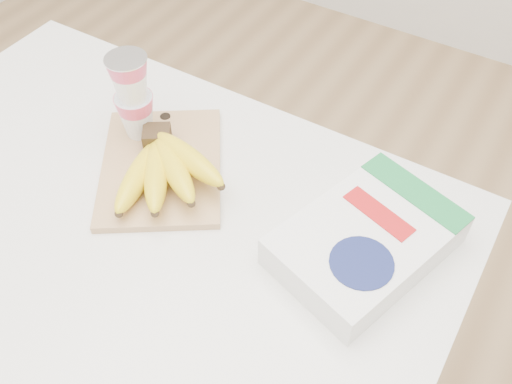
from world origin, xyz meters
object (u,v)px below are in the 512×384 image
at_px(table, 160,329).
at_px(cereal_box, 366,240).
at_px(bananas, 164,167).
at_px(yogurt_stack, 133,95).
at_px(cutting_board, 161,166).

distance_m(table, cereal_box, 0.58).
relative_size(table, bananas, 4.99).
bearing_deg(bananas, yogurt_stack, 148.41).
xyz_separation_m(cutting_board, bananas, (0.03, -0.03, 0.04)).
xyz_separation_m(table, cereal_box, (0.36, 0.13, 0.43)).
bearing_deg(cutting_board, cereal_box, -30.84).
relative_size(table, cutting_board, 3.79).
bearing_deg(table, yogurt_stack, 122.86).
bearing_deg(table, bananas, 80.84).
relative_size(bananas, cereal_box, 0.67).
bearing_deg(bananas, table, -99.16).
relative_size(yogurt_stack, cereal_box, 0.53).
distance_m(table, bananas, 0.45).
distance_m(yogurt_stack, cereal_box, 0.47).
distance_m(cutting_board, cereal_box, 0.38).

